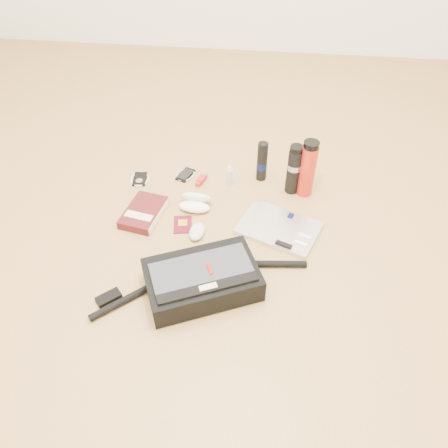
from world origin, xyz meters
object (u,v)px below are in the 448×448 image
(laptop, at_px, (279,228))
(thermos_red, at_px, (308,169))
(book, at_px, (144,213))
(thermos_black, at_px, (294,169))
(messenger_bag, at_px, (202,279))

(laptop, height_order, thermos_red, thermos_red)
(thermos_red, bearing_deg, book, -160.81)
(thermos_black, bearing_deg, thermos_red, -8.40)
(thermos_red, bearing_deg, thermos_black, 171.60)
(book, bearing_deg, thermos_red, 30.29)
(book, xyz_separation_m, thermos_black, (0.65, 0.26, 0.11))
(messenger_bag, height_order, laptop, messenger_bag)
(messenger_bag, distance_m, laptop, 0.45)
(messenger_bag, height_order, thermos_red, thermos_red)
(laptop, relative_size, thermos_red, 1.38)
(book, bearing_deg, thermos_black, 32.57)
(thermos_black, height_order, thermos_red, thermos_red)
(book, height_order, thermos_red, thermos_red)
(messenger_bag, xyz_separation_m, thermos_red, (0.40, 0.62, 0.09))
(messenger_bag, distance_m, thermos_red, 0.74)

